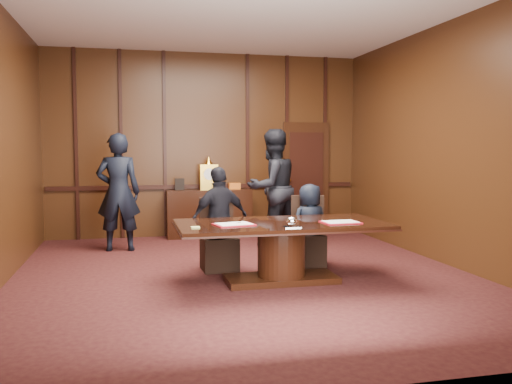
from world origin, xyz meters
TOP-DOWN VIEW (x-y plane):
  - room at (0.07, 0.14)m, footprint 7.00×7.04m
  - sideboard at (0.00, 3.26)m, footprint 1.60×0.45m
  - conference_table at (0.38, -0.43)m, footprint 2.62×1.32m
  - folder_left at (-0.24, -0.52)m, footprint 0.52×0.42m
  - folder_right at (1.09, -0.64)m, footprint 0.47×0.35m
  - inkstand at (0.38, -0.88)m, footprint 0.20×0.14m
  - notepad at (-0.73, -0.65)m, footprint 0.10×0.07m
  - chair_left at (-0.27, 0.45)m, footprint 0.49×0.49m
  - chair_right at (1.04, 0.45)m, footprint 0.58×0.58m
  - signatory_left at (-0.27, 0.37)m, footprint 0.91×0.59m
  - signatory_right at (1.03, 0.37)m, footprint 0.64×0.49m
  - witness_left at (-1.65, 2.21)m, footprint 0.75×0.53m
  - witness_right at (0.93, 2.06)m, footprint 1.19×1.08m

SIDE VIEW (x-z plane):
  - chair_left at x=-0.27m, z-range -0.20..0.79m
  - chair_right at x=1.04m, z-range -0.20..0.79m
  - sideboard at x=0.00m, z-range -0.28..1.26m
  - conference_table at x=0.38m, z-range 0.13..0.89m
  - signatory_right at x=1.03m, z-range 0.00..1.18m
  - signatory_left at x=-0.27m, z-range 0.00..1.44m
  - notepad at x=-0.73m, z-range 0.76..0.77m
  - folder_left at x=-0.24m, z-range 0.76..0.78m
  - folder_right at x=1.09m, z-range 0.76..0.78m
  - inkstand at x=0.38m, z-range 0.76..0.87m
  - witness_left at x=-1.65m, z-range 0.00..1.93m
  - witness_right at x=0.93m, z-range 0.00..2.01m
  - room at x=0.07m, z-range -0.03..3.47m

